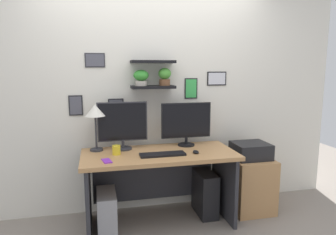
{
  "coord_description": "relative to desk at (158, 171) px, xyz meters",
  "views": [
    {
      "loc": [
        -0.59,
        -2.92,
        1.59
      ],
      "look_at": [
        0.1,
        0.05,
        1.09
      ],
      "focal_mm": 33.08,
      "sensor_mm": 36.0,
      "label": 1
    }
  ],
  "objects": [
    {
      "name": "ground_plane",
      "position": [
        0.0,
        -0.05,
        -0.54
      ],
      "size": [
        8.0,
        8.0,
        0.0
      ],
      "primitive_type": "plane",
      "color": "gray"
    },
    {
      "name": "back_wall_assembly",
      "position": [
        -0.0,
        0.38,
        0.82
      ],
      "size": [
        4.4,
        0.24,
        2.7
      ],
      "color": "silver",
      "rests_on": "ground"
    },
    {
      "name": "desk",
      "position": [
        0.0,
        0.0,
        0.0
      ],
      "size": [
        1.52,
        0.68,
        0.75
      ],
      "color": "tan",
      "rests_on": "ground"
    },
    {
      "name": "monitor_left",
      "position": [
        -0.34,
        0.16,
        0.48
      ],
      "size": [
        0.51,
        0.18,
        0.49
      ],
      "color": "#2D2D33",
      "rests_on": "desk"
    },
    {
      "name": "monitor_right",
      "position": [
        0.34,
        0.16,
        0.46
      ],
      "size": [
        0.54,
        0.18,
        0.46
      ],
      "color": "black",
      "rests_on": "desk"
    },
    {
      "name": "keyboard",
      "position": [
        0.01,
        -0.16,
        0.22
      ],
      "size": [
        0.44,
        0.14,
        0.02
      ],
      "primitive_type": "cube",
      "color": "black",
      "rests_on": "desk"
    },
    {
      "name": "computer_mouse",
      "position": [
        0.34,
        -0.17,
        0.23
      ],
      "size": [
        0.06,
        0.09,
        0.03
      ],
      "primitive_type": "ellipsoid",
      "color": "black",
      "rests_on": "desk"
    },
    {
      "name": "desk_lamp",
      "position": [
        -0.61,
        0.16,
        0.6
      ],
      "size": [
        0.2,
        0.2,
        0.47
      ],
      "color": "#2D2D33",
      "rests_on": "desk"
    },
    {
      "name": "cell_phone",
      "position": [
        -0.52,
        -0.23,
        0.22
      ],
      "size": [
        0.1,
        0.15,
        0.01
      ],
      "primitive_type": "cube",
      "rotation": [
        0.0,
        0.0,
        0.21
      ],
      "color": "purple",
      "rests_on": "desk"
    },
    {
      "name": "coffee_mug",
      "position": [
        -0.42,
        -0.03,
        0.26
      ],
      "size": [
        0.08,
        0.08,
        0.09
      ],
      "primitive_type": "cylinder",
      "color": "yellow",
      "rests_on": "desk"
    },
    {
      "name": "drawer_cabinet",
      "position": [
        1.04,
        0.03,
        -0.24
      ],
      "size": [
        0.44,
        0.5,
        0.6
      ],
      "primitive_type": "cube",
      "color": "tan",
      "rests_on": "ground"
    },
    {
      "name": "printer",
      "position": [
        1.04,
        0.03,
        0.15
      ],
      "size": [
        0.38,
        0.34,
        0.17
      ],
      "primitive_type": "cube",
      "color": "black",
      "rests_on": "drawer_cabinet"
    },
    {
      "name": "computer_tower_left",
      "position": [
        -0.53,
        -0.1,
        -0.34
      ],
      "size": [
        0.18,
        0.4,
        0.4
      ],
      "primitive_type": "cube",
      "color": "#99999E",
      "rests_on": "ground"
    },
    {
      "name": "computer_tower_right",
      "position": [
        0.52,
        0.04,
        -0.3
      ],
      "size": [
        0.18,
        0.4,
        0.47
      ],
      "primitive_type": "cube",
      "color": "black",
      "rests_on": "ground"
    }
  ]
}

